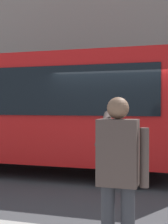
{
  "coord_description": "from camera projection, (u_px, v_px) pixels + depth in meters",
  "views": [
    {
      "loc": [
        -1.45,
        7.5,
        1.76
      ],
      "look_at": [
        0.9,
        -0.41,
        1.6
      ],
      "focal_mm": 51.64,
      "sensor_mm": 36.0,
      "label": 1
    }
  ],
  "objects": [
    {
      "name": "ground_plane",
      "position": [
        115.0,
        180.0,
        7.64
      ],
      "size": [
        60.0,
        60.0,
        0.0
      ],
      "primitive_type": "plane",
      "color": "#38383A"
    },
    {
      "name": "red_bus",
      "position": [
        20.0,
        109.0,
        8.8
      ],
      "size": [
        9.05,
        2.54,
        3.08
      ],
      "color": "red",
      "rests_on": "ground_plane"
    },
    {
      "name": "building_facade_far",
      "position": [
        146.0,
        9.0,
        14.03
      ],
      "size": [
        28.0,
        1.55,
        12.0
      ],
      "color": "gray",
      "rests_on": "ground_plane"
    },
    {
      "name": "pedestrian_photographer",
      "position": [
        118.0,
        168.0,
        3.2
      ],
      "size": [
        0.53,
        0.52,
        1.7
      ],
      "color": "#2D2D33",
      "rests_on": "sidewalk_curb"
    }
  ]
}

